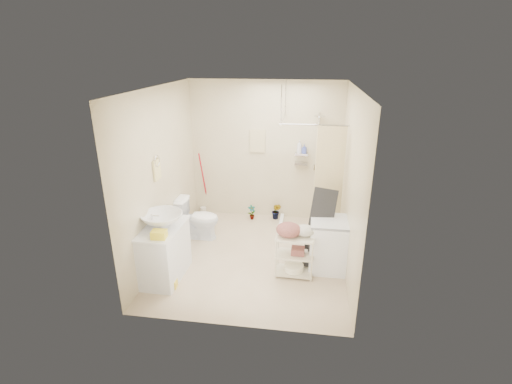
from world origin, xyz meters
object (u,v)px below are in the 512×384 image
at_px(toilet, 198,218).
at_px(washing_machine, 328,244).
at_px(vanity, 165,252).
at_px(laundry_rack, 295,252).

distance_m(toilet, washing_machine, 2.28).
distance_m(vanity, laundry_rack, 1.85).
relative_size(vanity, washing_machine, 1.15).
bearing_deg(washing_machine, toilet, 162.49).
xyz_separation_m(toilet, washing_machine, (2.18, -0.68, 0.03)).
bearing_deg(vanity, laundry_rack, 11.62).
relative_size(vanity, laundry_rack, 1.20).
bearing_deg(laundry_rack, vanity, -168.48).
height_order(vanity, laundry_rack, vanity).
relative_size(washing_machine, laundry_rack, 1.05).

